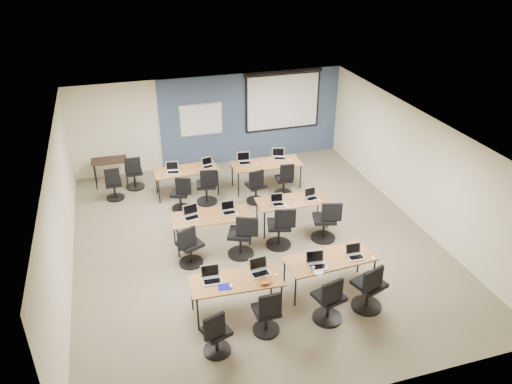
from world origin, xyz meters
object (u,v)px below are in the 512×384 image
object	(u,v)px
training_table_mid_right	(293,202)
laptop_3	(355,254)
laptop_8	(173,170)
task_chair_8	(181,196)
projector_screen	(283,98)
laptop_9	(208,164)
laptop_2	(317,263)
task_chair_2	(329,303)
laptop_1	(260,269)
laptop_4	(191,214)
training_table_mid_left	(211,218)
spare_chair_b	(114,186)
task_chair_10	(256,189)
utility_table	(109,163)
task_chair_6	(280,230)
task_chair_9	(207,189)
laptop_11	(279,156)
task_chair_5	(242,239)
training_table_front_left	(236,282)
task_chair_4	(190,249)
laptop_6	(278,202)
laptop_7	(311,196)
task_chair_1	(267,316)
laptop_10	(244,160)
task_chair_3	(369,290)
training_table_back_right	(266,165)
whiteboard	(201,120)
training_table_back_left	(186,171)
laptop_5	(229,210)
task_chair_7	(326,224)
laptop_0	(211,277)
task_chair_11	(285,182)

from	to	relation	value
training_table_mid_right	laptop_3	bearing A→B (deg)	-79.47
laptop_8	task_chair_8	bearing A→B (deg)	-73.55
projector_screen	laptop_9	size ratio (longest dim) A/B	7.99
laptop_2	task_chair_2	distance (m)	0.81
laptop_1	laptop_4	bearing A→B (deg)	105.41
training_table_mid_left	spare_chair_b	bearing A→B (deg)	129.33
task_chair_10	utility_table	world-z (taller)	task_chair_10
laptop_1	task_chair_2	size ratio (longest dim) A/B	0.35
projector_screen	laptop_9	distance (m)	3.33
task_chair_6	laptop_9	distance (m)	3.29
laptop_3	laptop_4	bearing A→B (deg)	141.19
laptop_1	laptop_8	world-z (taller)	laptop_1
task_chair_9	laptop_11	xyz separation A→B (m)	(2.19, 0.65, 0.37)
training_table_mid_left	task_chair_5	world-z (taller)	task_chair_5
training_table_front_left	laptop_3	distance (m)	2.41
laptop_3	task_chair_5	xyz separation A→B (m)	(-1.82, 1.65, -0.35)
task_chair_2	laptop_3	distance (m)	1.23
laptop_8	task_chair_4	bearing A→B (deg)	-81.17
laptop_6	laptop_7	xyz separation A→B (m)	(0.85, 0.03, 0.00)
task_chair_1	spare_chair_b	xyz separation A→B (m)	(-2.33, 5.84, -0.01)
training_table_mid_right	utility_table	xyz separation A→B (m)	(-4.05, 3.57, -0.02)
task_chair_6	projector_screen	bearing A→B (deg)	84.98
training_table_mid_right	laptop_1	xyz separation A→B (m)	(-1.56, -2.41, 0.11)
task_chair_4	spare_chair_b	bearing A→B (deg)	88.79
task_chair_6	task_chair_8	bearing A→B (deg)	143.72
task_chair_6	laptop_10	distance (m)	3.10
training_table_mid_left	task_chair_3	distance (m)	3.82
training_table_back_right	laptop_3	xyz separation A→B (m)	(0.32, -4.61, 0.10)
training_table_back_right	laptop_11	bearing A→B (deg)	28.46
laptop_4	laptop_8	world-z (taller)	laptop_4
training_table_back_right	task_chair_3	world-z (taller)	task_chair_3
whiteboard	training_table_back_left	distance (m)	2.02
laptop_5	task_chair_7	xyz separation A→B (m)	(2.10, -0.66, -0.36)
task_chair_8	task_chair_1	bearing A→B (deg)	-58.61
task_chair_1	laptop_7	distance (m)	3.85
task_chair_9	task_chair_10	world-z (taller)	task_chair_9
laptop_1	task_chair_4	distance (m)	1.95
task_chair_2	laptop_3	size ratio (longest dim) A/B	3.21
task_chair_4	laptop_8	distance (m)	3.19
laptop_7	task_chair_10	size ratio (longest dim) A/B	0.31
projector_screen	task_chair_1	world-z (taller)	projector_screen
task_chair_4	laptop_6	size ratio (longest dim) A/B	3.35
laptop_0	laptop_11	distance (m)	5.59
task_chair_1	task_chair_7	world-z (taller)	task_chair_7
laptop_0	laptop_2	xyz separation A→B (m)	(2.00, -0.15, 0.00)
task_chair_5	spare_chair_b	bearing A→B (deg)	149.41
training_table_mid_right	laptop_8	xyz separation A→B (m)	(-2.47, 2.35, 0.11)
task_chair_7	task_chair_11	xyz separation A→B (m)	(-0.15, 2.34, -0.04)
task_chair_1	task_chair_2	size ratio (longest dim) A/B	0.95
whiteboard	training_table_front_left	size ratio (longest dim) A/B	0.76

